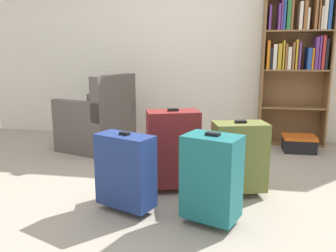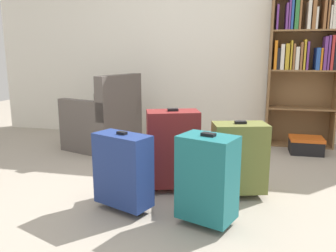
{
  "view_description": "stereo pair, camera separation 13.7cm",
  "coord_description": "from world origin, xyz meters",
  "px_view_note": "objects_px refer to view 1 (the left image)",
  "views": [
    {
      "loc": [
        0.53,
        -2.58,
        1.14
      ],
      "look_at": [
        0.04,
        0.18,
        0.55
      ],
      "focal_mm": 36.99,
      "sensor_mm": 36.0,
      "label": 1
    },
    {
      "loc": [
        0.66,
        -2.56,
        1.14
      ],
      "look_at": [
        0.04,
        0.18,
        0.55
      ],
      "focal_mm": 36.99,
      "sensor_mm": 36.0,
      "label": 2
    }
  ],
  "objects_px": {
    "armchair": "(98,123)",
    "storage_box": "(299,143)",
    "suitcase_teal": "(212,177)",
    "bookshelf": "(296,56)",
    "suitcase_dark_red": "(173,148)",
    "mug": "(134,148)",
    "suitcase_olive": "(239,156)",
    "suitcase_navy_blue": "(126,170)"
  },
  "relations": [
    {
      "from": "bookshelf",
      "to": "storage_box",
      "type": "height_order",
      "value": "bookshelf"
    },
    {
      "from": "armchair",
      "to": "suitcase_teal",
      "type": "xyz_separation_m",
      "value": [
        1.44,
        -1.65,
        0.02
      ]
    },
    {
      "from": "bookshelf",
      "to": "suitcase_dark_red",
      "type": "bearing_deg",
      "value": -124.65
    },
    {
      "from": "bookshelf",
      "to": "storage_box",
      "type": "bearing_deg",
      "value": -83.35
    },
    {
      "from": "suitcase_olive",
      "to": "suitcase_teal",
      "type": "bearing_deg",
      "value": -109.84
    },
    {
      "from": "suitcase_navy_blue",
      "to": "suitcase_teal",
      "type": "height_order",
      "value": "suitcase_teal"
    },
    {
      "from": "storage_box",
      "to": "suitcase_teal",
      "type": "xyz_separation_m",
      "value": [
        -0.93,
        -1.95,
        0.23
      ]
    },
    {
      "from": "bookshelf",
      "to": "mug",
      "type": "distance_m",
      "value": 2.27
    },
    {
      "from": "armchair",
      "to": "suitcase_dark_red",
      "type": "bearing_deg",
      "value": -45.55
    },
    {
      "from": "storage_box",
      "to": "suitcase_dark_red",
      "type": "distance_m",
      "value": 1.92
    },
    {
      "from": "armchair",
      "to": "mug",
      "type": "relative_size",
      "value": 7.5
    },
    {
      "from": "storage_box",
      "to": "suitcase_teal",
      "type": "distance_m",
      "value": 2.17
    },
    {
      "from": "suitcase_navy_blue",
      "to": "suitcase_teal",
      "type": "xyz_separation_m",
      "value": [
        0.62,
        -0.08,
        0.02
      ]
    },
    {
      "from": "mug",
      "to": "suitcase_dark_red",
      "type": "relative_size",
      "value": 0.17
    },
    {
      "from": "suitcase_dark_red",
      "to": "suitcase_olive",
      "type": "xyz_separation_m",
      "value": [
        0.54,
        -0.0,
        -0.04
      ]
    },
    {
      "from": "suitcase_dark_red",
      "to": "suitcase_olive",
      "type": "height_order",
      "value": "suitcase_dark_red"
    },
    {
      "from": "bookshelf",
      "to": "armchair",
      "type": "bearing_deg",
      "value": -163.79
    },
    {
      "from": "suitcase_dark_red",
      "to": "suitcase_navy_blue",
      "type": "height_order",
      "value": "suitcase_dark_red"
    },
    {
      "from": "suitcase_navy_blue",
      "to": "suitcase_olive",
      "type": "xyz_separation_m",
      "value": [
        0.81,
        0.45,
        0.01
      ]
    },
    {
      "from": "bookshelf",
      "to": "suitcase_teal",
      "type": "height_order",
      "value": "bookshelf"
    },
    {
      "from": "armchair",
      "to": "suitcase_olive",
      "type": "relative_size",
      "value": 1.45
    },
    {
      "from": "armchair",
      "to": "storage_box",
      "type": "bearing_deg",
      "value": 7.27
    },
    {
      "from": "storage_box",
      "to": "suitcase_olive",
      "type": "height_order",
      "value": "suitcase_olive"
    },
    {
      "from": "storage_box",
      "to": "suitcase_navy_blue",
      "type": "relative_size",
      "value": 0.62
    },
    {
      "from": "storage_box",
      "to": "suitcase_teal",
      "type": "relative_size",
      "value": 0.58
    },
    {
      "from": "storage_box",
      "to": "suitcase_olive",
      "type": "relative_size",
      "value": 0.59
    },
    {
      "from": "suitcase_navy_blue",
      "to": "storage_box",
      "type": "bearing_deg",
      "value": 50.39
    },
    {
      "from": "bookshelf",
      "to": "suitcase_navy_blue",
      "type": "height_order",
      "value": "bookshelf"
    },
    {
      "from": "mug",
      "to": "armchair",
      "type": "bearing_deg",
      "value": 170.46
    },
    {
      "from": "bookshelf",
      "to": "storage_box",
      "type": "relative_size",
      "value": 5.01
    },
    {
      "from": "mug",
      "to": "suitcase_teal",
      "type": "xyz_separation_m",
      "value": [
        0.98,
        -1.57,
        0.28
      ]
    },
    {
      "from": "storage_box",
      "to": "suitcase_navy_blue",
      "type": "distance_m",
      "value": 2.44
    },
    {
      "from": "armchair",
      "to": "storage_box",
      "type": "distance_m",
      "value": 2.39
    },
    {
      "from": "mug",
      "to": "suitcase_dark_red",
      "type": "height_order",
      "value": "suitcase_dark_red"
    },
    {
      "from": "mug",
      "to": "suitcase_dark_red",
      "type": "xyz_separation_m",
      "value": [
        0.63,
        -1.03,
        0.32
      ]
    },
    {
      "from": "armchair",
      "to": "suitcase_teal",
      "type": "bearing_deg",
      "value": -48.89
    },
    {
      "from": "suitcase_olive",
      "to": "storage_box",
      "type": "bearing_deg",
      "value": 62.63
    },
    {
      "from": "mug",
      "to": "suitcase_dark_red",
      "type": "bearing_deg",
      "value": -58.74
    },
    {
      "from": "storage_box",
      "to": "suitcase_olive",
      "type": "distance_m",
      "value": 1.61
    },
    {
      "from": "armchair",
      "to": "suitcase_teal",
      "type": "relative_size",
      "value": 1.41
    },
    {
      "from": "suitcase_dark_red",
      "to": "suitcase_teal",
      "type": "height_order",
      "value": "suitcase_dark_red"
    },
    {
      "from": "mug",
      "to": "suitcase_dark_red",
      "type": "distance_m",
      "value": 1.25
    }
  ]
}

